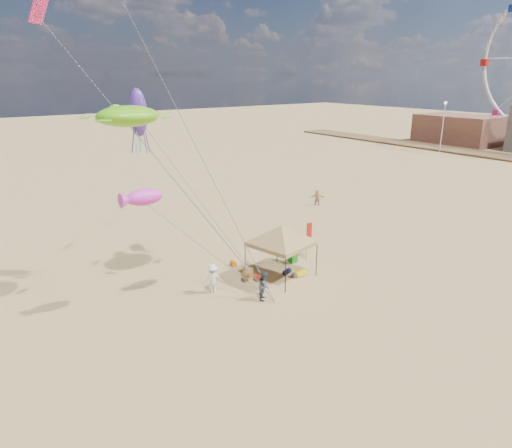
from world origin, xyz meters
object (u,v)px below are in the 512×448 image
object	(u,v)px
cooler_blue	(292,251)
person_far_c	(317,197)
canopy_tent	(282,227)
person_near_a	(246,271)
lamp_north	(444,119)
feather_flag	(309,235)
chair_yellow	(248,272)
beach_cart	(301,273)
chair_green	(293,257)
cooler_red	(258,277)
person_near_b	(264,286)
person_near_c	(213,279)

from	to	relation	value
cooler_blue	person_far_c	bearing A→B (deg)	38.95
canopy_tent	person_near_a	size ratio (longest dim) A/B	4.20
lamp_north	canopy_tent	bearing A→B (deg)	-156.63
feather_flag	cooler_blue	size ratio (longest dim) A/B	5.15
person_near_a	person_far_c	size ratio (longest dim) A/B	0.94
chair_yellow	person_far_c	world-z (taller)	person_far_c
cooler_blue	beach_cart	bearing A→B (deg)	-122.60
chair_green	person_near_a	distance (m)	4.56
person_far_c	feather_flag	bearing A→B (deg)	-100.59
feather_flag	cooler_blue	bearing A→B (deg)	94.11
chair_green	lamp_north	xyz separation A→B (m)	(50.76, 21.52, 5.17)
feather_flag	cooler_red	size ratio (longest dim) A/B	5.15
canopy_tent	person_near_b	xyz separation A→B (m)	(-2.74, -1.84, -2.52)
cooler_blue	lamp_north	world-z (taller)	lamp_north
canopy_tent	person_near_a	world-z (taller)	canopy_tent
feather_flag	person_near_c	size ratio (longest dim) A/B	1.55
beach_cart	lamp_north	size ratio (longest dim) A/B	0.11
cooler_red	person_near_b	world-z (taller)	person_near_b
cooler_red	cooler_blue	size ratio (longest dim) A/B	1.00
person_near_b	lamp_north	bearing A→B (deg)	-16.68
feather_flag	person_near_a	size ratio (longest dim) A/B	1.82
person_near_c	feather_flag	bearing A→B (deg)	-158.47
chair_yellow	person_near_b	distance (m)	3.19
cooler_blue	person_far_c	xyz separation A→B (m)	(10.40, 8.41, 0.62)
person_near_b	chair_green	bearing A→B (deg)	-7.56
feather_flag	chair_green	distance (m)	1.92
chair_yellow	person_near_c	size ratio (longest dim) A/B	0.39
person_near_c	lamp_north	distance (m)	61.93
chair_green	person_near_c	distance (m)	6.92
canopy_tent	chair_yellow	size ratio (longest dim) A/B	9.14
chair_green	person_near_b	bearing A→B (deg)	-146.95
feather_flag	cooler_red	world-z (taller)	feather_flag
chair_green	lamp_north	world-z (taller)	lamp_north
person_near_a	person_far_c	distance (m)	18.99
feather_flag	lamp_north	world-z (taller)	lamp_north
cooler_blue	person_near_a	distance (m)	5.88
canopy_tent	chair_yellow	distance (m)	3.69
cooler_red	person_near_a	size ratio (longest dim) A/B	0.35
cooler_blue	chair_green	world-z (taller)	chair_green
cooler_red	chair_yellow	size ratio (longest dim) A/B	0.77
cooler_red	cooler_blue	distance (m)	5.16
chair_green	person_near_a	bearing A→B (deg)	-170.27
person_near_c	lamp_north	size ratio (longest dim) A/B	0.22
cooler_blue	chair_yellow	xyz separation A→B (m)	(-4.97, -1.41, 0.16)
canopy_tent	chair_green	size ratio (longest dim) A/B	9.14
beach_cart	chair_yellow	bearing A→B (deg)	147.25
chair_green	person_near_a	world-z (taller)	person_near_a
cooler_blue	lamp_north	bearing A→B (deg)	22.20
feather_flag	person_near_a	distance (m)	5.74
person_near_a	cooler_red	bearing A→B (deg)	154.51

